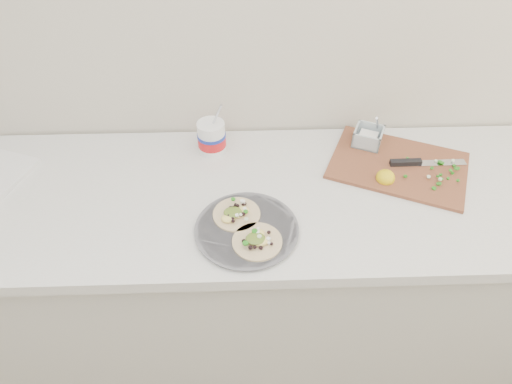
{
  "coord_description": "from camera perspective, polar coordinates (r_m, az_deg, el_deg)",
  "views": [
    {
      "loc": [
        0.14,
        0.38,
        1.88
      ],
      "look_at": [
        0.17,
        1.35,
        0.96
      ],
      "focal_mm": 32.0,
      "sensor_mm": 36.0,
      "label": 1
    }
  ],
  "objects": [
    {
      "name": "counter",
      "position": [
        1.77,
        -5.58,
        -10.38
      ],
      "size": [
        2.44,
        0.66,
        0.9
      ],
      "color": "beige",
      "rests_on": "ground"
    },
    {
      "name": "taco_plate",
      "position": [
        1.3,
        -1.18,
        -4.44
      ],
      "size": [
        0.3,
        0.3,
        0.04
      ],
      "rotation": [
        0.0,
        0.0,
        0.22
      ],
      "color": "#5B5B62",
      "rests_on": "counter"
    },
    {
      "name": "tub",
      "position": [
        1.55,
        -5.5,
        7.09
      ],
      "size": [
        0.1,
        0.1,
        0.21
      ],
      "rotation": [
        0.0,
        0.0,
        -0.11
      ],
      "color": "white",
      "rests_on": "counter"
    },
    {
      "name": "cutboard",
      "position": [
        1.58,
        17.28,
        3.76
      ],
      "size": [
        0.51,
        0.45,
        0.07
      ],
      "rotation": [
        0.0,
        0.0,
        -0.42
      ],
      "color": "brown",
      "rests_on": "counter"
    }
  ]
}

